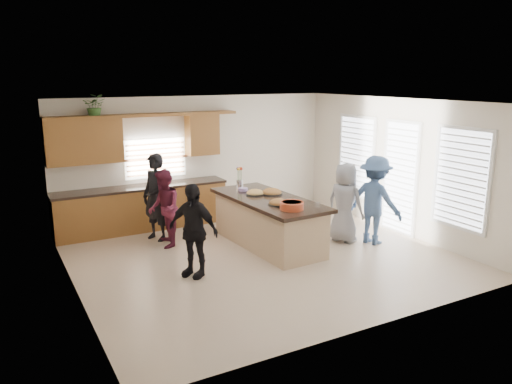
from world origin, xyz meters
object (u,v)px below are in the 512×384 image
island (268,223)px  woman_right_back (375,200)px  salad_bowl (292,205)px  woman_left_back (156,197)px  woman_left_front (193,230)px  woman_left_mid (164,209)px  woman_right_front (345,203)px

island → woman_right_back: 2.12m
salad_bowl → woman_right_back: bearing=1.3°
island → woman_right_back: size_ratio=1.58×
woman_left_back → woman_left_front: 2.11m
woman_left_back → woman_left_mid: 0.50m
woman_left_back → woman_left_front: size_ratio=1.12×
woman_left_mid → woman_right_back: 4.08m
island → salad_bowl: bearing=-96.7°
salad_bowl → woman_left_back: bearing=126.7°
island → woman_right_front: woman_right_front is taller
salad_bowl → woman_right_front: 1.58m
island → salad_bowl: size_ratio=6.55×
woman_right_back → woman_right_front: 0.58m
island → woman_right_front: (1.45, -0.51, 0.34)m
salad_bowl → woman_left_front: (-1.78, 0.20, -0.25)m
woman_right_back → woman_left_back: bearing=40.8°
salad_bowl → woman_left_mid: 2.52m
salad_bowl → woman_right_front: bearing=15.0°
woman_left_back → woman_right_back: (3.67, -2.27, -0.00)m
salad_bowl → woman_right_back: 1.96m
woman_left_front → woman_left_back: bearing=144.2°
woman_left_front → woman_right_front: 3.29m
island → woman_right_back: bearing=-27.6°
salad_bowl → woman_left_mid: bearing=133.2°
salad_bowl → woman_right_front: (1.51, 0.40, -0.23)m
woman_left_mid → woman_right_front: size_ratio=0.95×
island → woman_left_mid: 2.02m
salad_bowl → woman_left_mid: (-1.72, 1.83, -0.27)m
woman_left_mid → woman_left_back: bearing=-168.2°
woman_left_mid → woman_right_back: size_ratio=0.87×
woman_right_front → woman_right_back: bearing=-149.8°
woman_left_mid → woman_left_front: size_ratio=0.97×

